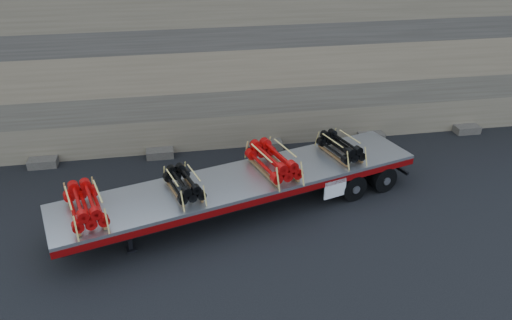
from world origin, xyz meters
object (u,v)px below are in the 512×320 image
Objects in this scene: trailer at (244,194)px; bundle_midfront at (184,184)px; bundle_midrear at (273,161)px; bundle_rear at (341,147)px; bundle_front at (85,205)px.

bundle_midfront is (-2.17, -0.61, 1.01)m from trailer.
bundle_midrear is 2.98m from bundle_rear.
bundle_midrear is (1.14, 0.32, 1.10)m from trailer.
bundle_midrear reaches higher than trailer.
trailer is at bearing -180.00° from bundle_rear.
trailer is 5.76× the size of bundle_midrear.
bundle_front reaches higher than bundle_rear.
bundle_rear is at bearing -0.00° from bundle_midrear.
bundle_midfront is 3.44m from bundle_midrear.
bundle_rear is (6.18, 1.75, 0.02)m from bundle_midfront.
bundle_midfront is 0.95× the size of bundle_rear.
trailer is at bearing -180.00° from bundle_midrear.
bundle_front is at bearing 180.00° from bundle_rear.
trailer is at bearing -0.00° from bundle_midfront.
bundle_midrear is at bearing 180.00° from bundle_rear.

